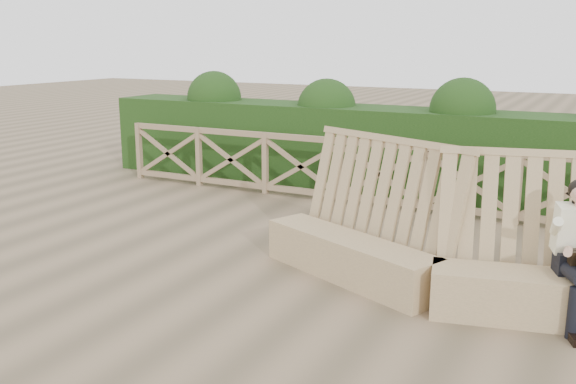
% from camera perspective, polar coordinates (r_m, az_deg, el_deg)
% --- Properties ---
extents(ground, '(60.00, 60.00, 0.00)m').
position_cam_1_polar(ground, '(7.58, -0.96, -7.31)').
color(ground, brown).
rests_on(ground, ground).
extents(bench, '(4.56, 1.63, 1.62)m').
position_cam_1_polar(bench, '(7.03, 13.94, -5.86)').
color(bench, '#947B55').
rests_on(bench, ground).
extents(guardrail, '(10.10, 0.09, 1.10)m').
position_cam_1_polar(guardrail, '(10.52, 8.16, 1.57)').
color(guardrail, olive).
rests_on(guardrail, ground).
extents(hedge, '(12.00, 1.20, 1.50)m').
position_cam_1_polar(hedge, '(11.60, 10.18, 3.58)').
color(hedge, black).
rests_on(hedge, ground).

